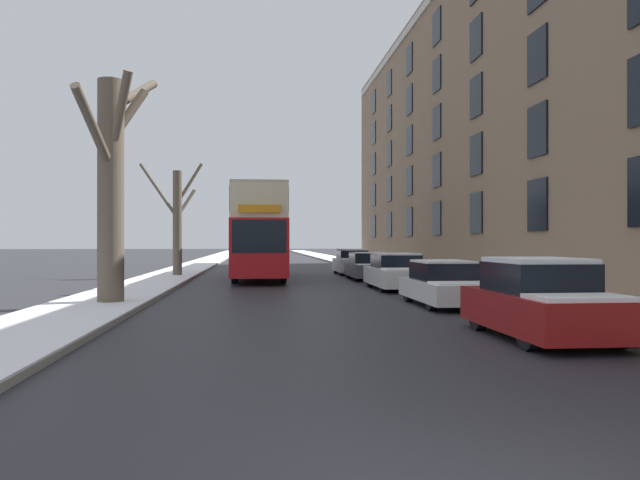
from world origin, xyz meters
TOP-DOWN VIEW (x-y plane):
  - sidewalk_left at (-6.15, 53.00)m, footprint 2.73×130.00m
  - sidewalk_right at (6.15, 53.00)m, footprint 2.73×130.00m
  - terrace_facade_right at (12.00, 24.22)m, footprint 9.10×52.12m
  - bare_tree_left_0 at (-5.77, 14.14)m, footprint 1.56×4.19m
  - bare_tree_left_1 at (-5.76, 28.52)m, footprint 3.31×1.02m
  - double_decker_bus at (-1.59, 27.40)m, footprint 2.50×11.73m
  - parked_car_0 at (3.71, 7.41)m, footprint 1.82×4.05m
  - parked_car_1 at (3.71, 13.60)m, footprint 1.70×4.24m
  - parked_car_2 at (3.71, 19.76)m, footprint 1.84×4.44m
  - parked_car_3 at (3.71, 26.03)m, footprint 1.77×4.14m
  - parked_car_4 at (3.71, 30.97)m, footprint 1.80×4.05m
  - pedestrian_left_sidewalk at (-6.75, 18.66)m, footprint 0.39×0.39m

SIDE VIEW (x-z plane):
  - sidewalk_left at x=-6.15m, z-range 0.00..0.16m
  - sidewalk_right at x=6.15m, z-range 0.00..0.16m
  - parked_car_1 at x=3.71m, z-range -0.05..1.26m
  - parked_car_3 at x=3.71m, z-range -0.04..1.29m
  - parked_car_2 at x=3.71m, z-range -0.05..1.36m
  - parked_car_4 at x=3.71m, z-range -0.05..1.39m
  - parked_car_0 at x=3.71m, z-range -0.07..1.47m
  - pedestrian_left_sidewalk at x=-6.75m, z-range 0.09..1.87m
  - double_decker_bus at x=-1.59m, z-range 0.29..4.70m
  - bare_tree_left_1 at x=-5.76m, z-range 0.02..5.97m
  - bare_tree_left_0 at x=-5.77m, z-range 0.10..7.02m
  - terrace_facade_right at x=12.00m, z-range 0.00..15.29m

